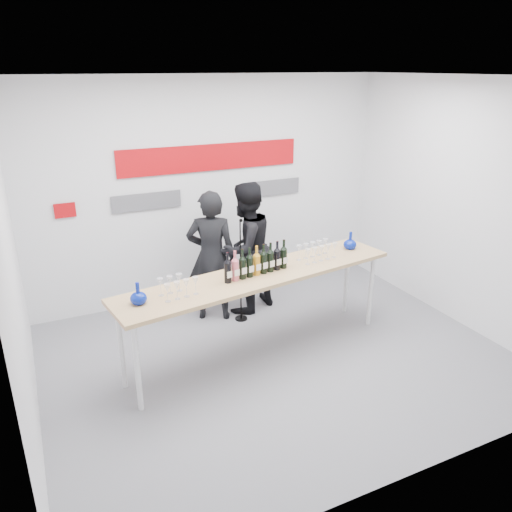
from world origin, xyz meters
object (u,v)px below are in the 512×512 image
at_px(presenter_right, 246,248).
at_px(presenter_left, 211,256).
at_px(mic_stand, 241,290).
at_px(tasting_table, 260,280).

bearing_deg(presenter_right, presenter_left, -18.72).
bearing_deg(mic_stand, presenter_right, 63.15).
height_order(tasting_table, mic_stand, mic_stand).
xyz_separation_m(presenter_left, mic_stand, (0.30, -0.23, -0.43)).
distance_m(tasting_table, presenter_right, 1.12).
bearing_deg(presenter_left, mic_stand, 166.72).
bearing_deg(mic_stand, tasting_table, -90.25).
bearing_deg(presenter_left, presenter_right, -151.96).
bearing_deg(tasting_table, presenter_left, 90.88).
relative_size(tasting_table, presenter_left, 1.97).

